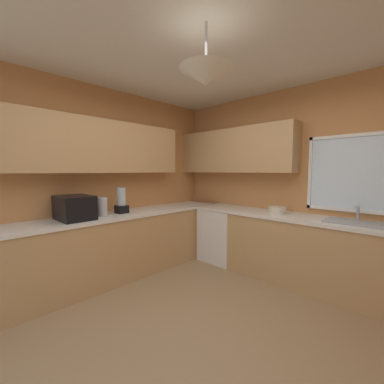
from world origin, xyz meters
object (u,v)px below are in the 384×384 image
at_px(kettle, 102,207).
at_px(sink_assembly, 355,222).
at_px(dishwasher, 223,235).
at_px(blender_appliance, 121,202).
at_px(microwave, 75,208).
at_px(bowl, 277,210).

relative_size(kettle, sink_assembly, 0.42).
bearing_deg(dishwasher, blender_appliance, -114.32).
distance_m(kettle, sink_assembly, 3.04).
height_order(microwave, sink_assembly, microwave).
bearing_deg(blender_appliance, kettle, -86.03).
relative_size(dishwasher, blender_appliance, 2.34).
xyz_separation_m(microwave, bowl, (1.57, 2.12, -0.10)).
height_order(microwave, kettle, microwave).
xyz_separation_m(dishwasher, bowl, (0.91, 0.03, 0.51)).
height_order(dishwasher, blender_appliance, blender_appliance).
height_order(bowl, blender_appliance, blender_appliance).
bearing_deg(microwave, bowl, 53.46).
distance_m(dishwasher, kettle, 1.95).
xyz_separation_m(dishwasher, kettle, (-0.64, -1.75, 0.59)).
bearing_deg(blender_appliance, bowl, 43.49).
relative_size(dishwasher, sink_assembly, 1.45).
xyz_separation_m(dishwasher, blender_appliance, (-0.66, -1.46, 0.63)).
distance_m(dishwasher, bowl, 1.05).
bearing_deg(bowl, blender_appliance, -136.51).
relative_size(kettle, blender_appliance, 0.68).
relative_size(dishwasher, microwave, 1.76).
relative_size(kettle, bowl, 1.07).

